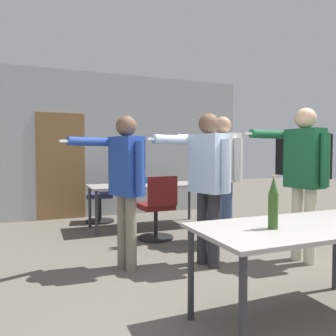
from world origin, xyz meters
name	(u,v)px	position (x,y,z in m)	size (l,w,h in m)	color
back_wall	(115,146)	(-0.03, 5.17, 1.43)	(5.57, 0.12, 2.89)	#B2B5B7
conference_table_near	(301,234)	(0.29, 0.38, 0.67)	(1.62, 0.80, 0.74)	gray
conference_table_far	(148,188)	(0.24, 3.82, 0.68)	(2.00, 0.79, 0.74)	gray
tv_screen	(301,174)	(2.24, 2.40, 0.96)	(0.44, 1.11, 1.54)	black
person_right_polo	(125,176)	(-0.64, 1.96, 1.03)	(0.86, 0.55, 1.68)	slate
person_far_watching	(304,168)	(1.34, 1.43, 1.10)	(0.86, 0.61, 1.80)	beige
person_near_casual	(208,174)	(0.24, 1.73, 1.04)	(0.88, 0.61, 1.72)	#28282D
person_left_plaid	(221,167)	(0.90, 2.53, 1.08)	(0.93, 0.69, 1.79)	#3D4C75
office_chair_far_left	(158,210)	(0.10, 2.97, 0.45)	(0.52, 0.56, 0.95)	black
office_chair_near_pushed	(104,197)	(-0.39, 4.54, 0.46)	(0.59, 0.53, 0.96)	black
beer_bottle	(273,204)	(0.02, 0.36, 0.92)	(0.07, 0.07, 0.38)	#2D511E
drink_cup	(148,180)	(0.29, 4.01, 0.80)	(0.09, 0.09, 0.11)	#2866A3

